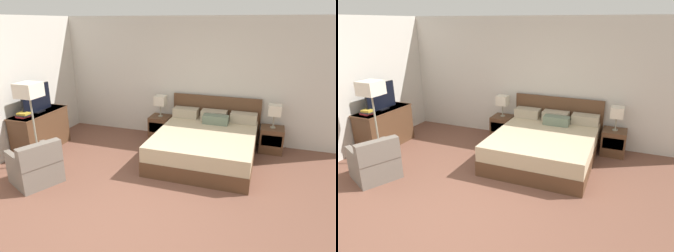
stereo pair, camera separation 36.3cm
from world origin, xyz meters
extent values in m
plane|color=brown|center=(0.00, 0.00, 0.00)|extent=(10.06, 10.06, 0.00)
cube|color=beige|center=(0.00, 3.38, 1.34)|extent=(7.22, 0.06, 2.68)
cube|color=beige|center=(-3.04, 1.38, 1.34)|extent=(0.06, 5.15, 2.68)
cube|color=brown|center=(0.63, 2.21, 0.14)|extent=(1.85, 2.10, 0.28)
cube|color=#C6B28E|center=(0.63, 2.21, 0.42)|extent=(1.83, 2.08, 0.27)
cube|color=brown|center=(0.63, 3.29, 0.51)|extent=(1.93, 0.05, 1.03)
cube|color=tan|center=(0.00, 3.09, 0.65)|extent=(0.54, 0.28, 0.20)
cube|color=tan|center=(0.63, 3.09, 0.65)|extent=(0.54, 0.28, 0.20)
cube|color=tan|center=(1.25, 3.09, 0.65)|extent=(0.54, 0.28, 0.20)
cube|color=slate|center=(0.71, 2.82, 0.64)|extent=(0.52, 0.22, 0.18)
cube|color=brown|center=(-0.59, 3.06, 0.26)|extent=(0.46, 0.46, 0.51)
cube|color=#3C2718|center=(-0.59, 2.84, 0.31)|extent=(0.39, 0.01, 0.23)
cube|color=brown|center=(1.85, 3.06, 0.26)|extent=(0.46, 0.46, 0.51)
cube|color=#3C2718|center=(1.85, 2.84, 0.31)|extent=(0.39, 0.01, 0.23)
cylinder|color=gray|center=(-0.59, 3.06, 0.52)|extent=(0.11, 0.11, 0.02)
cylinder|color=gray|center=(-0.59, 3.06, 0.66)|extent=(0.02, 0.02, 0.25)
cube|color=beige|center=(-0.59, 3.06, 0.89)|extent=(0.24, 0.24, 0.21)
cylinder|color=gray|center=(1.85, 3.06, 0.52)|extent=(0.11, 0.11, 0.02)
cylinder|color=gray|center=(1.85, 3.06, 0.66)|extent=(0.02, 0.02, 0.25)
cube|color=beige|center=(1.85, 3.06, 0.89)|extent=(0.24, 0.24, 0.21)
cube|color=brown|center=(-2.73, 1.64, 0.41)|extent=(0.50, 1.20, 0.82)
cube|color=brown|center=(-2.73, 1.64, 0.81)|extent=(0.51, 1.24, 0.02)
cube|color=black|center=(-2.73, 1.64, 0.83)|extent=(0.18, 0.24, 0.02)
cube|color=black|center=(-2.73, 1.64, 1.10)|extent=(0.04, 0.77, 0.55)
cube|color=black|center=(-2.71, 1.64, 1.10)|extent=(0.01, 0.74, 0.52)
cube|color=#B7282D|center=(-2.74, 1.24, 0.84)|extent=(0.21, 0.18, 0.04)
cube|color=#383333|center=(-2.73, 1.24, 0.87)|extent=(0.23, 0.19, 0.02)
cube|color=gold|center=(-2.71, 1.24, 0.90)|extent=(0.22, 0.16, 0.04)
cube|color=#70665B|center=(-1.87, 0.47, 0.20)|extent=(0.90, 0.90, 0.40)
cube|color=#70665B|center=(-1.63, 0.36, 0.58)|extent=(0.43, 0.68, 0.36)
cube|color=#70665B|center=(-2.00, 0.21, 0.49)|extent=(0.61, 0.34, 0.18)
cube|color=#70665B|center=(-1.75, 0.74, 0.49)|extent=(0.61, 0.34, 0.18)
cylinder|color=gray|center=(-2.24, 0.96, 0.01)|extent=(0.28, 0.28, 0.02)
cylinder|color=gray|center=(-2.24, 0.96, 0.67)|extent=(0.03, 0.03, 1.30)
cube|color=beige|center=(-2.24, 0.96, 1.45)|extent=(0.37, 0.37, 0.25)
camera|label=1|loc=(1.66, -3.06, 2.57)|focal=32.00mm
camera|label=2|loc=(1.99, -2.93, 2.57)|focal=32.00mm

